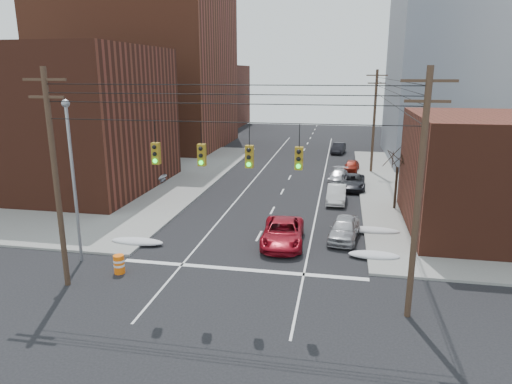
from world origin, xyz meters
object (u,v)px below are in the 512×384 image
at_px(parked_car_f, 338,148).
at_px(lot_car_d, 129,165).
at_px(red_pickup, 283,233).
at_px(parked_car_b, 336,194).
at_px(parked_car_c, 353,182).
at_px(lot_car_b, 138,174).
at_px(lot_car_c, 111,170).
at_px(parked_car_e, 352,166).
at_px(parked_car_d, 338,176).
at_px(construction_barrel, 119,264).
at_px(parked_car_a, 344,229).
at_px(lot_car_a, 132,174).

distance_m(parked_car_f, lot_car_d, 27.88).
height_order(red_pickup, parked_car_b, red_pickup).
relative_size(red_pickup, lot_car_d, 1.50).
bearing_deg(parked_car_c, lot_car_b, -174.02).
bearing_deg(red_pickup, lot_car_b, 136.13).
distance_m(parked_car_b, lot_car_b, 19.74).
relative_size(parked_car_b, lot_car_c, 0.83).
distance_m(parked_car_b, parked_car_e, 13.05).
distance_m(parked_car_b, parked_car_c, 5.13).
xyz_separation_m(parked_car_b, parked_car_f, (-0.17, 24.55, -0.02)).
xyz_separation_m(red_pickup, parked_car_d, (3.27, 17.96, -0.15)).
bearing_deg(construction_barrel, lot_car_d, 114.60).
bearing_deg(parked_car_c, lot_car_d, 173.67).
distance_m(lot_car_d, construction_barrel, 27.30).
bearing_deg(parked_car_c, parked_car_a, -91.54).
relative_size(parked_car_a, lot_car_c, 0.84).
relative_size(parked_car_b, parked_car_e, 1.19).
height_order(parked_car_e, parked_car_f, parked_car_f).
xyz_separation_m(parked_car_a, parked_car_e, (0.76, 21.89, -0.13)).
bearing_deg(parked_car_a, parked_car_b, 102.07).
height_order(red_pickup, parked_car_d, red_pickup).
distance_m(parked_car_c, lot_car_c, 24.52).
relative_size(parked_car_f, lot_car_c, 0.81).
bearing_deg(lot_car_d, parked_car_f, -35.71).
distance_m(parked_car_a, lot_car_d, 29.14).
relative_size(parked_car_b, lot_car_d, 1.18).
bearing_deg(lot_car_a, lot_car_c, 83.53).
bearing_deg(lot_car_b, parked_car_e, -70.34).
bearing_deg(construction_barrel, red_pickup, 36.10).
distance_m(parked_car_b, parked_car_d, 7.47).
distance_m(parked_car_a, parked_car_c, 13.87).
bearing_deg(parked_car_e, parked_car_f, 105.50).
height_order(lot_car_c, construction_barrel, lot_car_c).
height_order(parked_car_d, lot_car_a, lot_car_a).
xyz_separation_m(parked_car_f, lot_car_b, (-19.28, -21.22, 0.22)).
xyz_separation_m(parked_car_d, construction_barrel, (-11.54, -23.98, -0.08)).
bearing_deg(red_pickup, parked_car_d, 76.16).
distance_m(lot_car_a, construction_barrel, 21.74).
xyz_separation_m(red_pickup, parked_car_e, (4.63, 23.45, -0.15)).
bearing_deg(red_pickup, parked_car_a, 18.48).
bearing_deg(parked_car_f, lot_car_c, -131.08).
height_order(parked_car_c, lot_car_d, lot_car_d).
distance_m(red_pickup, parked_car_c, 16.09).
bearing_deg(lot_car_b, parked_car_f, -47.38).
relative_size(red_pickup, construction_barrel, 5.32).
distance_m(parked_car_d, parked_car_e, 5.66).
xyz_separation_m(lot_car_b, construction_barrel, (7.98, -19.84, -0.39)).
height_order(parked_car_a, construction_barrel, parked_car_a).
relative_size(lot_car_c, construction_barrel, 5.04).
distance_m(lot_car_c, construction_barrel, 24.10).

